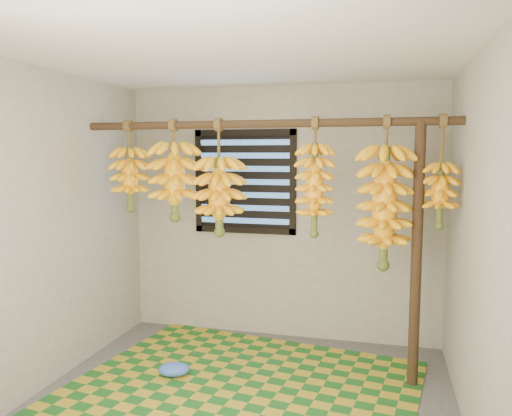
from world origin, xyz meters
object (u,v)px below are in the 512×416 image
(plastic_bag, at_px, (174,369))
(banana_bunch_c, at_px, (219,196))
(banana_bunch_b, at_px, (174,181))
(banana_bunch_e, at_px, (385,208))
(woven_mat, at_px, (243,387))
(banana_bunch_a, at_px, (130,179))
(banana_bunch_f, at_px, (440,195))
(banana_bunch_d, at_px, (315,190))
(support_post, at_px, (416,257))

(plastic_bag, distance_m, banana_bunch_c, 1.43)
(banana_bunch_b, distance_m, banana_bunch_e, 1.71)
(woven_mat, relative_size, banana_bunch_b, 3.03)
(banana_bunch_a, xyz_separation_m, banana_bunch_f, (2.50, 0.00, -0.09))
(banana_bunch_a, height_order, banana_bunch_e, same)
(plastic_bag, relative_size, banana_bunch_a, 0.33)
(banana_bunch_e, bearing_deg, banana_bunch_c, -180.00)
(woven_mat, distance_m, banana_bunch_a, 1.94)
(woven_mat, distance_m, plastic_bag, 0.58)
(banana_bunch_e, relative_size, banana_bunch_f, 1.38)
(woven_mat, height_order, banana_bunch_c, banana_bunch_c)
(banana_bunch_b, relative_size, banana_bunch_d, 0.90)
(support_post, relative_size, banana_bunch_c, 2.12)
(woven_mat, xyz_separation_m, banana_bunch_a, (-1.10, 0.36, 1.55))
(support_post, distance_m, banana_bunch_c, 1.61)
(banana_bunch_b, bearing_deg, banana_bunch_e, 0.00)
(support_post, height_order, plastic_bag, support_post)
(banana_bunch_e, bearing_deg, woven_mat, -160.19)
(banana_bunch_a, xyz_separation_m, banana_bunch_c, (0.80, -0.00, -0.13))
(banana_bunch_d, bearing_deg, banana_bunch_a, 180.00)
(woven_mat, xyz_separation_m, plastic_bag, (-0.58, 0.04, 0.06))
(banana_bunch_d, distance_m, banana_bunch_f, 0.92)
(banana_bunch_d, bearing_deg, banana_bunch_b, -180.00)
(plastic_bag, height_order, banana_bunch_c, banana_bunch_c)
(banana_bunch_b, bearing_deg, woven_mat, -27.57)
(banana_bunch_e, height_order, banana_bunch_f, same)
(woven_mat, bearing_deg, banana_bunch_e, 19.81)
(banana_bunch_a, relative_size, banana_bunch_b, 0.93)
(banana_bunch_a, xyz_separation_m, banana_bunch_e, (2.11, 0.00, -0.19))
(banana_bunch_d, relative_size, banana_bunch_f, 1.11)
(banana_bunch_c, bearing_deg, banana_bunch_d, 0.00)
(banana_bunch_a, distance_m, banana_bunch_e, 2.12)
(support_post, height_order, woven_mat, support_post)
(banana_bunch_d, height_order, banana_bunch_f, same)
(support_post, height_order, banana_bunch_e, banana_bunch_e)
(woven_mat, relative_size, banana_bunch_f, 3.02)
(plastic_bag, height_order, banana_bunch_d, banana_bunch_d)
(support_post, relative_size, banana_bunch_d, 2.16)
(support_post, xyz_separation_m, banana_bunch_a, (-2.35, 0.00, 0.55))
(plastic_bag, height_order, banana_bunch_e, banana_bunch_e)
(plastic_bag, relative_size, banana_bunch_e, 0.22)
(support_post, xyz_separation_m, banana_bunch_b, (-1.94, -0.00, 0.54))
(banana_bunch_c, bearing_deg, plastic_bag, -130.33)
(banana_bunch_a, distance_m, banana_bunch_f, 2.50)
(banana_bunch_a, bearing_deg, banana_bunch_c, -0.00)
(banana_bunch_c, distance_m, banana_bunch_e, 1.31)
(banana_bunch_b, xyz_separation_m, banana_bunch_e, (1.70, 0.00, -0.18))
(banana_bunch_b, bearing_deg, banana_bunch_d, 0.00)
(support_post, relative_size, banana_bunch_a, 2.60)
(woven_mat, height_order, plastic_bag, plastic_bag)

